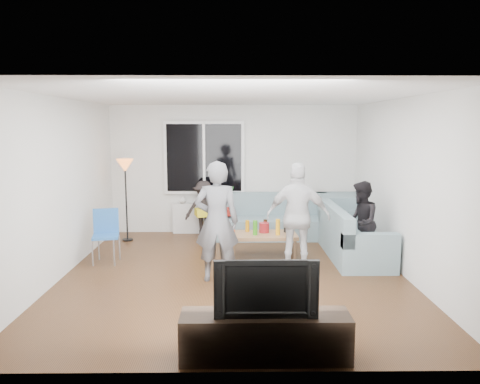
{
  "coord_description": "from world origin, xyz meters",
  "views": [
    {
      "loc": [
        0.02,
        -6.6,
        2.2
      ],
      "look_at": [
        0.1,
        0.6,
        1.15
      ],
      "focal_mm": 34.36,
      "sensor_mm": 36.0,
      "label": 1
    }
  ],
  "objects_px": {
    "television": "(266,286)",
    "player_left": "(217,222)",
    "sofa_back_section": "(271,216)",
    "floor_lamp": "(126,201)",
    "player_right": "(298,217)",
    "spectator_right": "(361,223)",
    "tv_console": "(265,336)",
    "spectator_back": "(204,209)",
    "coffee_table": "(264,245)",
    "side_chair": "(106,237)",
    "sofa_right_section": "(354,232)"
  },
  "relations": [
    {
      "from": "coffee_table",
      "to": "floor_lamp",
      "type": "relative_size",
      "value": 0.71
    },
    {
      "from": "tv_console",
      "to": "coffee_table",
      "type": "bearing_deg",
      "value": 86.67
    },
    {
      "from": "side_chair",
      "to": "television",
      "type": "bearing_deg",
      "value": -64.05
    },
    {
      "from": "player_left",
      "to": "spectator_back",
      "type": "xyz_separation_m",
      "value": [
        -0.36,
        2.57,
        -0.29
      ]
    },
    {
      "from": "player_right",
      "to": "spectator_back",
      "type": "height_order",
      "value": "player_right"
    },
    {
      "from": "side_chair",
      "to": "spectator_right",
      "type": "height_order",
      "value": "spectator_right"
    },
    {
      "from": "sofa_right_section",
      "to": "floor_lamp",
      "type": "bearing_deg",
      "value": 74.13
    },
    {
      "from": "coffee_table",
      "to": "television",
      "type": "relative_size",
      "value": 1.15
    },
    {
      "from": "sofa_back_section",
      "to": "spectator_right",
      "type": "xyz_separation_m",
      "value": [
        1.29,
        -1.74,
        0.24
      ]
    },
    {
      "from": "coffee_table",
      "to": "television",
      "type": "bearing_deg",
      "value": -93.33
    },
    {
      "from": "player_right",
      "to": "coffee_table",
      "type": "bearing_deg",
      "value": -44.12
    },
    {
      "from": "player_left",
      "to": "floor_lamp",
      "type": "bearing_deg",
      "value": -52.24
    },
    {
      "from": "sofa_right_section",
      "to": "player_right",
      "type": "height_order",
      "value": "player_right"
    },
    {
      "from": "sofa_right_section",
      "to": "side_chair",
      "type": "bearing_deg",
      "value": 94.17
    },
    {
      "from": "television",
      "to": "spectator_back",
      "type": "bearing_deg",
      "value": 100.58
    },
    {
      "from": "sofa_right_section",
      "to": "player_right",
      "type": "bearing_deg",
      "value": 122.21
    },
    {
      "from": "player_right",
      "to": "spectator_back",
      "type": "distance_m",
      "value": 2.61
    },
    {
      "from": "spectator_right",
      "to": "television",
      "type": "xyz_separation_m",
      "value": [
        -1.72,
        -3.03,
        0.05
      ]
    },
    {
      "from": "sofa_back_section",
      "to": "side_chair",
      "type": "distance_m",
      "value": 3.25
    },
    {
      "from": "television",
      "to": "player_left",
      "type": "bearing_deg",
      "value": 103.54
    },
    {
      "from": "player_left",
      "to": "television",
      "type": "distance_m",
      "value": 2.3
    },
    {
      "from": "side_chair",
      "to": "player_left",
      "type": "xyz_separation_m",
      "value": [
        1.81,
        -0.85,
        0.43
      ]
    },
    {
      "from": "sofa_back_section",
      "to": "floor_lamp",
      "type": "relative_size",
      "value": 1.47
    },
    {
      "from": "spectator_back",
      "to": "television",
      "type": "distance_m",
      "value": 4.89
    },
    {
      "from": "floor_lamp",
      "to": "player_left",
      "type": "xyz_separation_m",
      "value": [
        1.81,
        -2.31,
        0.08
      ]
    },
    {
      "from": "sofa_back_section",
      "to": "side_chair",
      "type": "bearing_deg",
      "value": -148.83
    },
    {
      "from": "floor_lamp",
      "to": "tv_console",
      "type": "relative_size",
      "value": 0.97
    },
    {
      "from": "sofa_right_section",
      "to": "floor_lamp",
      "type": "distance_m",
      "value": 4.25
    },
    {
      "from": "side_chair",
      "to": "tv_console",
      "type": "xyz_separation_m",
      "value": [
        2.35,
        -3.09,
        -0.21
      ]
    },
    {
      "from": "coffee_table",
      "to": "player_left",
      "type": "height_order",
      "value": "player_left"
    },
    {
      "from": "player_left",
      "to": "spectator_back",
      "type": "bearing_deg",
      "value": -82.46
    },
    {
      "from": "spectator_back",
      "to": "sofa_back_section",
      "type": "bearing_deg",
      "value": -4.38
    },
    {
      "from": "coffee_table",
      "to": "player_right",
      "type": "relative_size",
      "value": 0.67
    },
    {
      "from": "player_left",
      "to": "tv_console",
      "type": "xyz_separation_m",
      "value": [
        0.54,
        -2.23,
        -0.64
      ]
    },
    {
      "from": "spectator_right",
      "to": "spectator_back",
      "type": "distance_m",
      "value": 3.16
    },
    {
      "from": "side_chair",
      "to": "floor_lamp",
      "type": "distance_m",
      "value": 1.5
    },
    {
      "from": "tv_console",
      "to": "player_right",
      "type": "bearing_deg",
      "value": 76.06
    },
    {
      "from": "floor_lamp",
      "to": "tv_console",
      "type": "bearing_deg",
      "value": -62.62
    },
    {
      "from": "player_right",
      "to": "sofa_right_section",
      "type": "bearing_deg",
      "value": -136.96
    },
    {
      "from": "coffee_table",
      "to": "sofa_back_section",
      "type": "bearing_deg",
      "value": 80.32
    },
    {
      "from": "player_right",
      "to": "television",
      "type": "relative_size",
      "value": 1.72
    },
    {
      "from": "sofa_back_section",
      "to": "floor_lamp",
      "type": "bearing_deg",
      "value": -175.3
    },
    {
      "from": "player_right",
      "to": "spectator_right",
      "type": "relative_size",
      "value": 1.24
    },
    {
      "from": "coffee_table",
      "to": "spectator_back",
      "type": "height_order",
      "value": "spectator_back"
    },
    {
      "from": "floor_lamp",
      "to": "tv_console",
      "type": "distance_m",
      "value": 5.14
    },
    {
      "from": "player_right",
      "to": "spectator_back",
      "type": "xyz_separation_m",
      "value": [
        -1.57,
        2.07,
        -0.26
      ]
    },
    {
      "from": "floor_lamp",
      "to": "player_left",
      "type": "distance_m",
      "value": 2.93
    },
    {
      "from": "sofa_back_section",
      "to": "player_right",
      "type": "distance_m",
      "value": 2.09
    },
    {
      "from": "coffee_table",
      "to": "television",
      "type": "xyz_separation_m",
      "value": [
        -0.2,
        -3.41,
        0.52
      ]
    },
    {
      "from": "player_right",
      "to": "tv_console",
      "type": "xyz_separation_m",
      "value": [
        -0.68,
        -2.73,
        -0.6
      ]
    }
  ]
}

